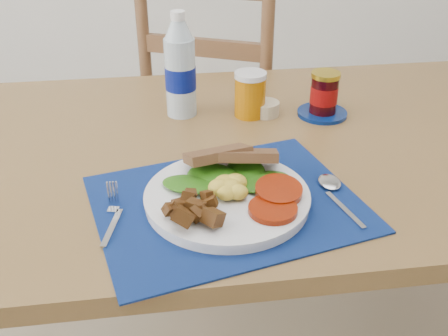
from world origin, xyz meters
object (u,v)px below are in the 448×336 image
chair_far (216,84)px  breakfast_plate (224,195)px  jam_on_saucer (324,97)px  juice_glass (250,95)px  water_bottle (180,71)px

chair_far → breakfast_plate: bearing=108.2°
chair_far → jam_on_saucer: 0.63m
breakfast_plate → juice_glass: 0.40m
chair_far → jam_on_saucer: chair_far is taller
water_bottle → chair_far: bearing=73.9°
chair_far → jam_on_saucer: bearing=133.1°
chair_far → water_bottle: (-0.15, -0.52, 0.24)m
chair_far → juice_glass: size_ratio=11.97×
chair_far → breakfast_plate: (-0.10, -0.93, 0.15)m
water_bottle → juice_glass: (0.16, -0.03, -0.06)m
chair_far → juice_glass: (0.02, -0.55, 0.18)m
water_bottle → breakfast_plate: bearing=-83.4°
chair_far → juice_glass: chair_far is taller
water_bottle → jam_on_saucer: 0.35m
chair_far → water_bottle: bearing=98.4°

